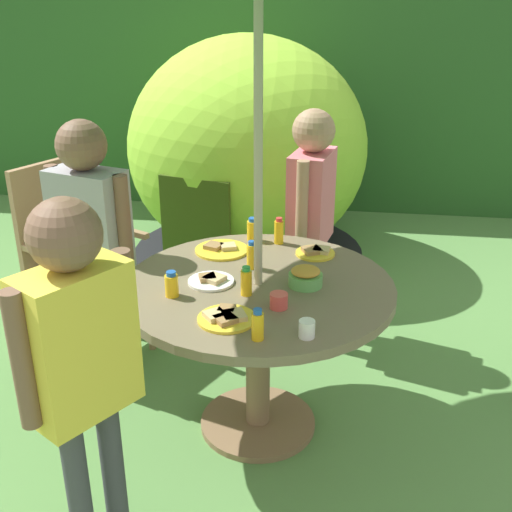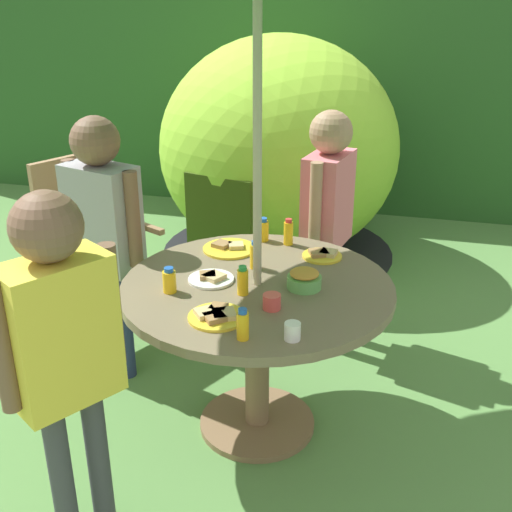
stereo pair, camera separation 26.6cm
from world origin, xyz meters
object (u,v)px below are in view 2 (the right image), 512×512
object	(u,v)px
garden_table	(257,314)
juice_bottle_front_edge	(243,325)
wooden_chair	(92,246)
juice_bottle_center_front	(263,230)
plate_far_right	(322,255)
plate_near_left	(211,278)
plate_center_back	(217,315)
dome_tent	(279,150)
juice_bottle_mid_right	(255,255)
plate_far_left	(229,248)
cup_far	(272,302)
child_in_grey_shirt	(103,218)
child_in_pink_shirt	(328,200)
juice_bottle_mid_left	(243,281)
juice_bottle_near_right	(288,233)
cup_near	(292,331)
juice_bottle_back_edge	(169,281)
child_in_yellow_shirt	(61,332)
snack_bowl	(304,279)

from	to	relation	value
garden_table	juice_bottle_front_edge	distance (m)	0.50
wooden_chair	juice_bottle_center_front	xyz separation A→B (m)	(0.97, -0.03, 0.19)
plate_far_right	juice_bottle_front_edge	world-z (taller)	juice_bottle_front_edge
plate_near_left	plate_center_back	xyz separation A→B (m)	(0.13, -0.31, 0.00)
garden_table	wooden_chair	size ratio (longest dim) A/B	1.08
dome_tent	juice_bottle_mid_right	size ratio (longest dim) A/B	16.75
plate_far_left	cup_far	distance (m)	0.63
garden_table	plate_center_back	size ratio (longest dim) A/B	5.19
juice_bottle_mid_right	child_in_grey_shirt	bearing A→B (deg)	172.74
plate_center_back	cup_far	distance (m)	0.23
child_in_pink_shirt	juice_bottle_mid_right	xyz separation A→B (m)	(-0.22, -0.71, -0.05)
garden_table	plate_center_back	world-z (taller)	plate_center_back
juice_bottle_mid_right	juice_bottle_front_edge	size ratio (longest dim) A/B	1.06
juice_bottle_mid_left	juice_bottle_front_edge	world-z (taller)	juice_bottle_mid_left
child_in_grey_shirt	juice_bottle_center_front	size ratio (longest dim) A/B	11.56
child_in_pink_shirt	child_in_grey_shirt	world-z (taller)	child_in_grey_shirt
plate_far_left	child_in_grey_shirt	bearing A→B (deg)	-173.14
plate_near_left	cup_far	bearing A→B (deg)	-30.80
plate_near_left	juice_bottle_near_right	world-z (taller)	juice_bottle_near_right
plate_far_right	plate_center_back	bearing A→B (deg)	-113.60
child_in_pink_shirt	plate_far_left	bearing A→B (deg)	-25.00
plate_near_left	child_in_pink_shirt	bearing A→B (deg)	67.50
plate_far_left	plate_far_right	bearing A→B (deg)	2.70
juice_bottle_near_right	cup_near	distance (m)	0.91
plate_far_left	juice_bottle_front_edge	bearing A→B (deg)	-70.00
child_in_grey_shirt	juice_bottle_front_edge	distance (m)	1.15
dome_tent	juice_bottle_near_right	world-z (taller)	dome_tent
juice_bottle_front_edge	cup_far	size ratio (longest dim) A/B	1.69
child_in_grey_shirt	plate_far_right	world-z (taller)	child_in_grey_shirt
juice_bottle_front_edge	juice_bottle_back_edge	world-z (taller)	juice_bottle_front_edge
plate_near_left	plate_far_right	world-z (taller)	same
dome_tent	child_in_pink_shirt	size ratio (longest dim) A/B	1.63
dome_tent	plate_far_right	xyz separation A→B (m)	(0.60, -1.75, -0.05)
plate_near_left	cup_far	distance (m)	0.36
juice_bottle_back_edge	cup_near	bearing A→B (deg)	-23.77
dome_tent	cup_near	bearing A→B (deg)	-61.89
plate_near_left	plate_far_right	size ratio (longest dim) A/B	1.06
plate_far_right	juice_bottle_mid_left	distance (m)	0.53
child_in_yellow_shirt	plate_far_right	world-z (taller)	child_in_yellow_shirt
plate_near_left	plate_center_back	size ratio (longest dim) A/B	0.88
dome_tent	child_in_yellow_shirt	xyz separation A→B (m)	(-0.10, -2.86, 0.06)
plate_near_left	juice_bottle_mid_right	size ratio (longest dim) A/B	1.53
juice_bottle_center_front	garden_table	bearing A→B (deg)	-78.93
juice_bottle_mid_right	cup_far	world-z (taller)	juice_bottle_mid_right
child_in_grey_shirt	plate_far_right	bearing A→B (deg)	22.09
juice_bottle_center_front	juice_bottle_front_edge	xyz separation A→B (m)	(0.16, -0.94, 0.00)
plate_far_left	plate_far_right	xyz separation A→B (m)	(0.45, 0.02, 0.00)
plate_near_left	juice_bottle_mid_right	distance (m)	0.24
juice_bottle_back_edge	garden_table	bearing A→B (deg)	26.48
child_in_yellow_shirt	snack_bowl	distance (m)	1.02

